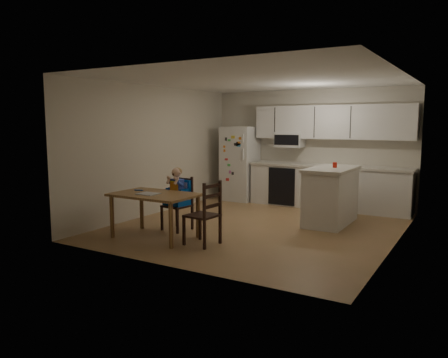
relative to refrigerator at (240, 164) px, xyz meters
name	(u,v)px	position (x,y,z in m)	size (l,w,h in m)	color
room	(271,153)	(1.55, -1.67, 0.40)	(4.52, 5.01, 2.51)	olive
refrigerator	(240,164)	(0.00, 0.00, 0.00)	(0.72, 0.70, 1.70)	silver
kitchen_run	(328,167)	(2.05, 0.09, 0.03)	(3.37, 0.62, 2.15)	silver
kitchen_island	(331,196)	(2.55, -1.30, -0.34)	(0.71, 1.36, 1.00)	silver
red_cup	(335,165)	(2.59, -1.25, 0.20)	(0.07, 0.07, 0.09)	red
dining_table	(155,200)	(0.49, -3.65, -0.25)	(1.30, 0.84, 0.70)	brown
napkin	(148,194)	(0.44, -3.74, -0.15)	(0.30, 0.26, 0.01)	#AAAAAF
toddler_spoon	(138,190)	(0.07, -3.55, -0.14)	(0.02, 0.02, 0.12)	#0946B3
chair_booster	(179,192)	(0.49, -3.03, -0.21)	(0.44, 0.44, 1.05)	black
chair_side	(207,209)	(1.43, -3.61, -0.31)	(0.45, 0.45, 0.95)	black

